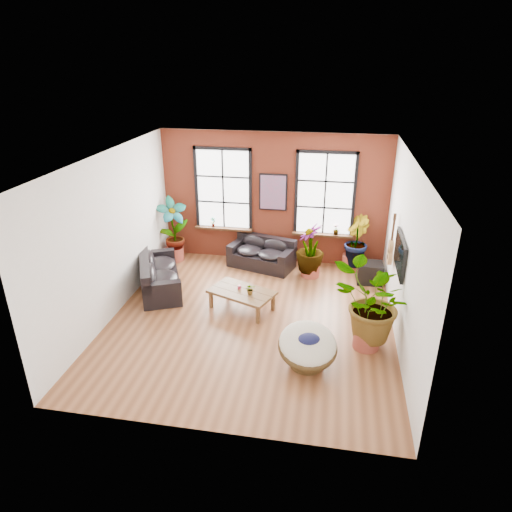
# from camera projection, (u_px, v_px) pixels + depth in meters

# --- Properties ---
(room) EXTENTS (6.04, 6.54, 3.54)m
(room) POSITION_uv_depth(u_px,v_px,m) (252.00, 243.00, 9.30)
(room) COLOR brown
(room) RESTS_ON ground
(sofa_back) EXTENTS (1.87, 1.28, 0.78)m
(sofa_back) POSITION_uv_depth(u_px,v_px,m) (262.00, 254.00, 12.24)
(sofa_back) COLOR black
(sofa_back) RESTS_ON ground
(sofa_left) EXTENTS (1.64, 2.26, 0.82)m
(sofa_left) POSITION_uv_depth(u_px,v_px,m) (158.00, 275.00, 11.04)
(sofa_left) COLOR black
(sofa_left) RESTS_ON ground
(coffee_table) EXTENTS (1.61, 1.28, 0.54)m
(coffee_table) POSITION_uv_depth(u_px,v_px,m) (242.00, 293.00, 10.15)
(coffee_table) COLOR brown
(coffee_table) RESTS_ON ground
(papasan_chair) EXTENTS (1.33, 1.34, 0.82)m
(papasan_chair) POSITION_uv_depth(u_px,v_px,m) (308.00, 346.00, 8.27)
(papasan_chair) COLOR #473319
(papasan_chair) RESTS_ON ground
(poster) EXTENTS (0.74, 0.06, 0.98)m
(poster) POSITION_uv_depth(u_px,v_px,m) (273.00, 192.00, 11.95)
(poster) COLOR black
(poster) RESTS_ON room
(tv_wall_unit) EXTENTS (0.13, 1.86, 1.20)m
(tv_wall_unit) POSITION_uv_depth(u_px,v_px,m) (397.00, 253.00, 9.32)
(tv_wall_unit) COLOR black
(tv_wall_unit) RESTS_ON room
(media_box) EXTENTS (0.65, 0.55, 0.52)m
(media_box) POSITION_uv_depth(u_px,v_px,m) (370.00, 273.00, 11.41)
(media_box) COLOR black
(media_box) RESTS_ON ground
(pot_back_left) EXTENTS (0.57, 0.57, 0.37)m
(pot_back_left) POSITION_uv_depth(u_px,v_px,m) (175.00, 254.00, 12.69)
(pot_back_left) COLOR #9D4233
(pot_back_left) RESTS_ON ground
(pot_back_right) EXTENTS (0.63, 0.63, 0.40)m
(pot_back_right) POSITION_uv_depth(u_px,v_px,m) (352.00, 262.00, 12.15)
(pot_back_right) COLOR #9D4233
(pot_back_right) RESTS_ON ground
(pot_right_wall) EXTENTS (0.65, 0.65, 0.38)m
(pot_right_wall) POSITION_uv_depth(u_px,v_px,m) (366.00, 339.00, 8.89)
(pot_right_wall) COLOR #9D4233
(pot_right_wall) RESTS_ON ground
(pot_mid) EXTENTS (0.52, 0.52, 0.35)m
(pot_mid) POSITION_uv_depth(u_px,v_px,m) (310.00, 270.00, 11.77)
(pot_mid) COLOR #9D4233
(pot_mid) RESTS_ON ground
(floor_plant_back_left) EXTENTS (1.05, 1.01, 1.65)m
(floor_plant_back_left) POSITION_uv_depth(u_px,v_px,m) (173.00, 227.00, 12.33)
(floor_plant_back_left) COLOR #144E18
(floor_plant_back_left) RESTS_ON ground
(floor_plant_back_right) EXTENTS (0.76, 0.86, 1.35)m
(floor_plant_back_right) POSITION_uv_depth(u_px,v_px,m) (355.00, 241.00, 11.86)
(floor_plant_back_right) COLOR #144E18
(floor_plant_back_right) RESTS_ON ground
(floor_plant_right_wall) EXTENTS (1.84, 1.78, 1.57)m
(floor_plant_right_wall) POSITION_uv_depth(u_px,v_px,m) (372.00, 305.00, 8.60)
(floor_plant_right_wall) COLOR #144E18
(floor_plant_right_wall) RESTS_ON ground
(floor_plant_mid) EXTENTS (0.80, 0.80, 1.26)m
(floor_plant_mid) POSITION_uv_depth(u_px,v_px,m) (310.00, 248.00, 11.53)
(floor_plant_mid) COLOR #144E18
(floor_plant_mid) RESTS_ON ground
(table_plant) EXTENTS (0.27, 0.26, 0.24)m
(table_plant) POSITION_uv_depth(u_px,v_px,m) (250.00, 289.00, 9.95)
(table_plant) COLOR #144E18
(table_plant) RESTS_ON coffee_table
(sill_plant_left) EXTENTS (0.17, 0.17, 0.27)m
(sill_plant_left) POSITION_uv_depth(u_px,v_px,m) (213.00, 222.00, 12.54)
(sill_plant_left) COLOR #144E18
(sill_plant_left) RESTS_ON room
(sill_plant_right) EXTENTS (0.19, 0.19, 0.27)m
(sill_plant_right) POSITION_uv_depth(u_px,v_px,m) (336.00, 230.00, 12.01)
(sill_plant_right) COLOR #144E18
(sill_plant_right) RESTS_ON room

